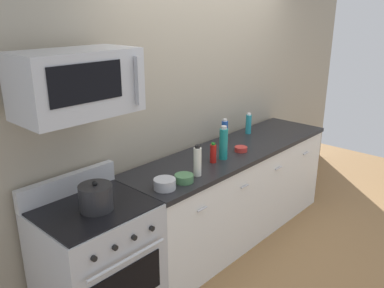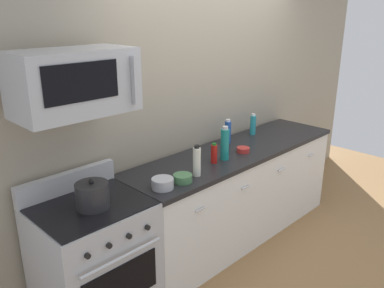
{
  "view_description": "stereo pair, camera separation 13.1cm",
  "coord_description": "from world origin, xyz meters",
  "views": [
    {
      "loc": [
        -2.9,
        -2.1,
        2.18
      ],
      "look_at": [
        -0.66,
        -0.05,
        1.14
      ],
      "focal_mm": 37.15,
      "sensor_mm": 36.0,
      "label": 1
    },
    {
      "loc": [
        -2.81,
        -2.19,
        2.18
      ],
      "look_at": [
        -0.66,
        -0.05,
        1.14
      ],
      "focal_mm": 37.15,
      "sensor_mm": 36.0,
      "label": 2
    }
  ],
  "objects": [
    {
      "name": "ground_plane",
      "position": [
        0.0,
        0.0,
        0.0
      ],
      "size": [
        6.63,
        6.63,
        0.0
      ],
      "primitive_type": "plane",
      "color": "olive"
    },
    {
      "name": "back_wall",
      "position": [
        0.0,
        0.41,
        1.35
      ],
      "size": [
        5.53,
        0.1,
        2.7
      ],
      "primitive_type": "cube",
      "color": "#9E937F",
      "rests_on": "ground_plane"
    },
    {
      "name": "counter_unit",
      "position": [
        0.0,
        -0.0,
        0.46
      ],
      "size": [
        2.44,
        0.66,
        0.92
      ],
      "color": "white",
      "rests_on": "ground_plane"
    },
    {
      "name": "range_oven",
      "position": [
        -1.59,
        0.0,
        0.47
      ],
      "size": [
        0.76,
        0.69,
        1.07
      ],
      "color": "#B7BABF",
      "rests_on": "ground_plane"
    },
    {
      "name": "microwave",
      "position": [
        -1.59,
        0.05,
        1.75
      ],
      "size": [
        0.74,
        0.44,
        0.4
      ],
      "color": "#B7BABF"
    },
    {
      "name": "bottle_soda_blue",
      "position": [
        0.08,
        0.19,
        1.03
      ],
      "size": [
        0.06,
        0.06,
        0.24
      ],
      "color": "#1E4CA5",
      "rests_on": "countertop_slab"
    },
    {
      "name": "bottle_sparkling_teal",
      "position": [
        -0.29,
        -0.09,
        1.06
      ],
      "size": [
        0.08,
        0.08,
        0.3
      ],
      "color": "#197F7A",
      "rests_on": "countertop_slab"
    },
    {
      "name": "bottle_vinegar_white",
      "position": [
        -0.72,
        -0.16,
        1.04
      ],
      "size": [
        0.06,
        0.06,
        0.26
      ],
      "color": "silver",
      "rests_on": "countertop_slab"
    },
    {
      "name": "bottle_hot_sauce_red",
      "position": [
        -0.42,
        -0.07,
        1.0
      ],
      "size": [
        0.06,
        0.06,
        0.18
      ],
      "color": "#B21914",
      "rests_on": "countertop_slab"
    },
    {
      "name": "bottle_dish_soap",
      "position": [
        0.48,
        0.18,
        1.03
      ],
      "size": [
        0.06,
        0.06,
        0.22
      ],
      "color": "teal",
      "rests_on": "countertop_slab"
    },
    {
      "name": "bowl_red_small",
      "position": [
        -0.03,
        -0.09,
        0.94
      ],
      "size": [
        0.12,
        0.12,
        0.04
      ],
      "color": "#B72D28",
      "rests_on": "countertop_slab"
    },
    {
      "name": "bowl_green_glaze",
      "position": [
        -0.88,
        -0.17,
        0.95
      ],
      "size": [
        0.15,
        0.15,
        0.06
      ],
      "color": "#477A4C",
      "rests_on": "countertop_slab"
    },
    {
      "name": "bowl_steel_prep",
      "position": [
        -1.07,
        -0.15,
        0.96
      ],
      "size": [
        0.17,
        0.17,
        0.08
      ],
      "color": "#B2B5BA",
      "rests_on": "countertop_slab"
    },
    {
      "name": "stockpot",
      "position": [
        -1.59,
        -0.05,
        1.01
      ],
      "size": [
        0.22,
        0.22,
        0.21
      ],
      "color": "#262628",
      "rests_on": "range_oven"
    }
  ]
}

